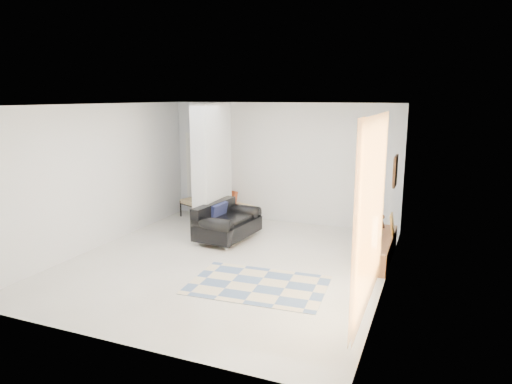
% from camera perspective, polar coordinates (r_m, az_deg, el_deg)
% --- Properties ---
extents(floor, '(6.00, 6.00, 0.00)m').
position_cam_1_polar(floor, '(8.36, -3.64, -8.73)').
color(floor, beige).
rests_on(floor, ground).
extents(ceiling, '(6.00, 6.00, 0.00)m').
position_cam_1_polar(ceiling, '(7.83, -3.91, 10.83)').
color(ceiling, white).
rests_on(ceiling, wall_back).
extents(wall_back, '(6.00, 0.00, 6.00)m').
position_cam_1_polar(wall_back, '(10.72, 3.22, 3.61)').
color(wall_back, white).
rests_on(wall_back, ground).
extents(wall_front, '(6.00, 0.00, 6.00)m').
position_cam_1_polar(wall_front, '(5.51, -17.48, -4.92)').
color(wall_front, white).
rests_on(wall_front, ground).
extents(wall_left, '(0.00, 6.00, 6.00)m').
position_cam_1_polar(wall_left, '(9.48, -18.93, 1.89)').
color(wall_left, white).
rests_on(wall_left, ground).
extents(wall_right, '(0.00, 6.00, 6.00)m').
position_cam_1_polar(wall_right, '(7.24, 16.25, -0.88)').
color(wall_right, white).
rests_on(wall_right, ground).
extents(partition_column, '(0.35, 1.20, 2.80)m').
position_cam_1_polar(partition_column, '(9.87, -5.50, 2.86)').
color(partition_column, silver).
rests_on(partition_column, floor).
extents(hallway_door, '(0.85, 0.06, 2.04)m').
position_cam_1_polar(hallway_door, '(11.58, -6.76, 2.26)').
color(hallway_door, white).
rests_on(hallway_door, floor).
extents(curtain, '(0.00, 2.55, 2.55)m').
position_cam_1_polar(curtain, '(6.12, 14.39, -2.59)').
color(curtain, gold).
rests_on(curtain, wall_right).
extents(wall_art, '(0.04, 0.45, 0.55)m').
position_cam_1_polar(wall_art, '(8.40, 17.03, 2.53)').
color(wall_art, '#351E0E').
rests_on(wall_art, wall_right).
extents(media_console, '(0.45, 1.91, 0.80)m').
position_cam_1_polar(media_console, '(8.76, 15.15, -6.74)').
color(media_console, brown).
rests_on(media_console, floor).
extents(loveseat, '(1.01, 1.56, 0.76)m').
position_cam_1_polar(loveseat, '(9.53, -3.85, -3.84)').
color(loveseat, silver).
rests_on(loveseat, floor).
extents(daybed, '(2.14, 1.55, 0.77)m').
position_cam_1_polar(daybed, '(10.97, -4.74, -1.49)').
color(daybed, black).
rests_on(daybed, floor).
extents(area_rug, '(2.22, 1.56, 0.01)m').
position_cam_1_polar(area_rug, '(7.38, 0.22, -11.54)').
color(area_rug, beige).
rests_on(area_rug, floor).
extents(cylinder_lamp, '(0.10, 0.10, 0.54)m').
position_cam_1_polar(cylinder_lamp, '(8.05, 14.65, -4.89)').
color(cylinder_lamp, white).
rests_on(cylinder_lamp, media_console).
extents(bronze_figurine, '(0.14, 0.14, 0.26)m').
position_cam_1_polar(bronze_figurine, '(9.33, 15.48, -3.52)').
color(bronze_figurine, black).
rests_on(bronze_figurine, media_console).
extents(vase, '(0.22, 0.22, 0.20)m').
position_cam_1_polar(vase, '(8.60, 14.86, -4.99)').
color(vase, white).
rests_on(vase, media_console).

